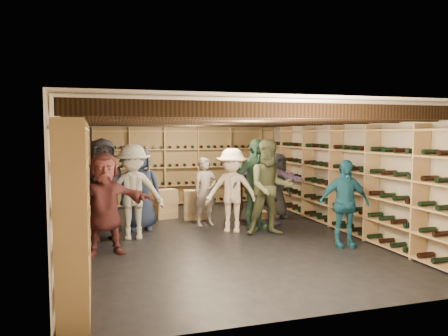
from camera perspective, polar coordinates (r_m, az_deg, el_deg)
The scene contains 22 objects.
ground at distance 8.69m, azimuth -0.65°, elevation -8.71°, with size 8.00×8.00×0.00m, color black.
walls at distance 8.50m, azimuth -0.65°, elevation -0.81°, with size 5.52×8.02×2.40m.
ceiling at distance 8.47m, azimuth -0.66°, elevation 7.30°, with size 5.50×8.00×0.01m, color beige.
ceiling_joists at distance 8.46m, azimuth -0.66°, elevation 6.35°, with size 5.40×7.12×0.18m.
wine_rack_left at distance 8.19m, azimuth -18.22°, elevation -2.13°, with size 0.32×7.50×2.15m.
wine_rack_right at distance 9.54m, azimuth 14.35°, elevation -1.11°, with size 0.32×7.50×2.15m.
wine_rack_back at distance 12.22m, azimuth -5.63°, elevation 0.23°, with size 4.70×0.30×2.15m.
crate_stack_left at distance 10.38m, azimuth -7.64°, elevation -4.65°, with size 0.57×0.45×0.68m.
crate_stack_right at distance 10.18m, azimuth -3.95°, elevation -4.80°, with size 0.53×0.38×0.68m.
crate_loose at distance 10.38m, azimuth 5.70°, elevation -6.06°, with size 0.50×0.33×0.17m, color tan.
person_0 at distance 8.47m, azimuth -15.52°, elevation -2.68°, with size 0.93×0.61×1.91m, color black.
person_2 at distance 8.59m, azimuth 6.03°, elevation -2.54°, with size 0.91×0.71×1.87m, color #555B39.
person_3 at distance 8.81m, azimuth 1.06°, elevation -2.93°, with size 1.09×0.63×1.69m, color beige.
person_4 at distance 7.95m, azimuth 15.42°, elevation -4.48°, with size 0.90×0.38×1.54m, color #1B5A75.
person_5 at distance 7.42m, azimuth -15.32°, elevation -4.50°, with size 1.57×0.50×1.70m, color brown.
person_6 at distance 9.16m, azimuth -10.88°, elevation -2.69°, with size 0.83×0.54×1.70m, color #1D2844.
person_7 at distance 9.44m, azimuth -2.44°, elevation -3.09°, with size 0.54×0.35×1.48m, color gray.
person_8 at distance 9.70m, azimuth 2.00°, elevation -2.85°, with size 0.72×0.56×1.49m, color #4F2F19.
person_9 at distance 8.39m, azimuth -11.81°, elevation -3.08°, with size 1.16×0.66×1.79m, color #ABAA9E.
person_10 at distance 9.08m, azimuth 4.08°, elevation -2.11°, with size 1.10×0.46×1.88m, color #2D553C.
person_11 at distance 9.59m, azimuth 5.31°, elevation -1.91°, with size 1.70×0.54×1.83m, color #8D699C.
person_12 at distance 10.38m, azimuth 6.99°, elevation -2.29°, with size 0.74×0.48×1.52m, color #2F3033.
Camera 1 is at (-2.34, -8.13, 2.00)m, focal length 35.00 mm.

